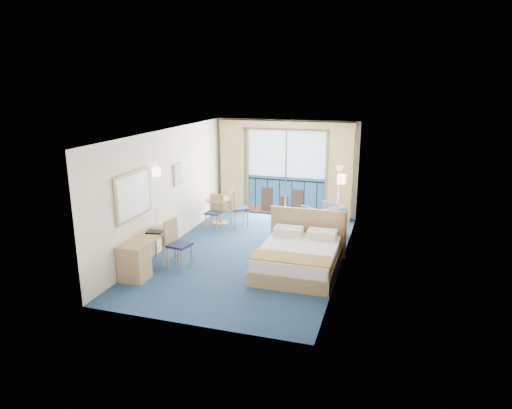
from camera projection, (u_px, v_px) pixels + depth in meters
name	position (u px, v px, depth m)	size (l,w,h in m)	color
floor	(251.00, 253.00, 10.24)	(6.50, 6.50, 0.00)	navy
room_walls	(251.00, 175.00, 9.77)	(4.04, 6.54, 2.72)	white
balcony_door	(286.00, 175.00, 12.90)	(2.36, 0.03, 2.52)	navy
curtain_left	(233.00, 169.00, 13.17)	(0.65, 0.22, 2.55)	tan
curtain_right	(341.00, 175.00, 12.29)	(0.65, 0.22, 2.55)	tan
pelmet	(286.00, 124.00, 12.41)	(3.80, 0.25, 0.18)	tan
mirror	(133.00, 195.00, 9.01)	(0.05, 1.25, 0.95)	tan
wall_print	(178.00, 174.00, 10.79)	(0.04, 0.42, 0.52)	tan
sconce_left	(156.00, 172.00, 9.75)	(0.18, 0.18, 0.18)	beige
sconce_right	(342.00, 179.00, 9.06)	(0.18, 0.18, 0.18)	beige
bed	(299.00, 257.00, 9.23)	(1.68, 2.00, 1.06)	tan
nightstand	(335.00, 239.00, 10.28)	(0.44, 0.42, 0.58)	tan
phone	(334.00, 225.00, 10.22)	(0.19, 0.15, 0.09)	white
armchair	(323.00, 219.00, 11.41)	(0.82, 0.84, 0.76)	#4A515A
floor_lamp	(339.00, 182.00, 11.60)	(0.23, 0.23, 1.65)	silver
desk	(137.00, 258.00, 8.87)	(0.53, 1.53, 0.72)	tan
desk_chair	(176.00, 240.00, 9.39)	(0.50, 0.49, 0.99)	#1F2549
folder	(155.00, 232.00, 9.38)	(0.33, 0.25, 0.03)	black
desk_lamp	(156.00, 212.00, 9.65)	(0.11, 0.11, 0.43)	silver
round_table	(220.00, 205.00, 12.22)	(0.75, 0.75, 0.68)	tan
table_chair_a	(236.00, 206.00, 11.95)	(0.61, 0.61, 1.01)	#1F2549
table_chair_b	(215.00, 209.00, 11.86)	(0.40, 0.41, 0.88)	#1F2549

